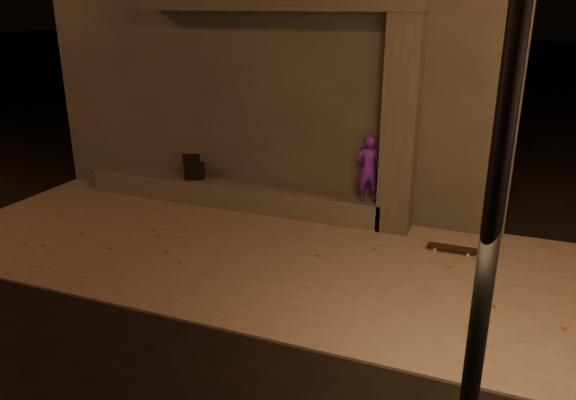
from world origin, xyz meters
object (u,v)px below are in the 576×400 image
at_px(column, 400,127).
at_px(skateboard, 452,248).
at_px(skateboarder, 369,168).
at_px(backpack, 195,170).

relative_size(column, skateboard, 4.74).
bearing_deg(column, skateboarder, 180.00).
distance_m(column, skateboard, 2.13).
relative_size(backpack, skateboard, 0.69).
bearing_deg(skateboarder, column, 161.05).
xyz_separation_m(backpack, skateboard, (5.02, -0.65, -0.56)).
bearing_deg(backpack, skateboarder, -23.40).
bearing_deg(column, backpack, 180.00).
xyz_separation_m(skateboarder, skateboard, (1.56, -0.65, -0.97)).
height_order(column, skateboarder, column).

